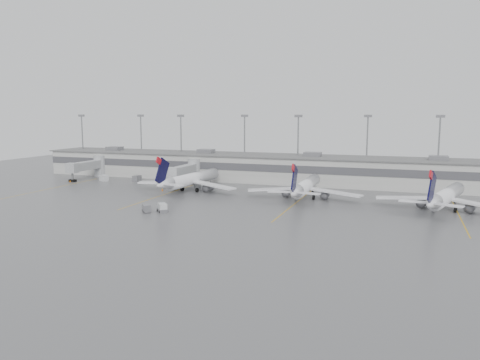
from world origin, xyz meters
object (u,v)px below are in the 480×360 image
(jet_mid_right, at_px, (305,186))
(baggage_tug, at_px, (162,209))
(jet_far_right, at_px, (445,196))
(jet_mid_left, at_px, (191,179))

(jet_mid_right, height_order, baggage_tug, jet_mid_right)
(jet_mid_right, distance_m, baggage_tug, 36.44)
(jet_mid_right, bearing_deg, jet_far_right, -7.95)
(jet_far_right, xyz_separation_m, baggage_tug, (-57.16, -21.78, -2.51))
(jet_mid_left, bearing_deg, baggage_tug, -72.35)
(jet_far_right, relative_size, baggage_tug, 9.35)
(jet_mid_left, distance_m, jet_mid_right, 31.66)
(jet_mid_left, distance_m, baggage_tug, 27.35)
(jet_mid_right, distance_m, jet_far_right, 31.78)
(jet_mid_left, relative_size, baggage_tug, 9.82)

